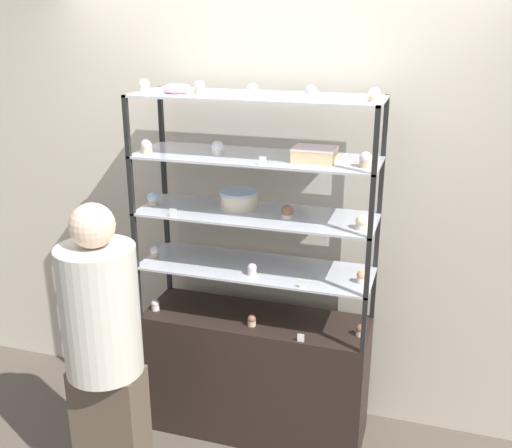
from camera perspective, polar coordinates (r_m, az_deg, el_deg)
name	(u,v)px	position (r m, az deg, el deg)	size (l,w,h in m)	color
ground_plane	(256,427)	(3.82, 0.00, -18.77)	(20.00, 20.00, 0.00)	brown
back_wall	(274,205)	(3.51, 1.72, 1.81)	(8.00, 0.05, 2.60)	beige
display_base	(256,374)	(3.60, 0.00, -14.09)	(1.27, 0.42, 0.75)	black
display_riser_lower	(256,270)	(3.28, 0.00, -4.41)	(1.27, 0.42, 0.31)	black
display_riser_middle	(256,217)	(3.17, 0.00, 0.70)	(1.27, 0.42, 0.31)	black
display_riser_upper	(256,160)	(3.09, 0.00, 6.13)	(1.27, 0.42, 0.31)	black
display_riser_top	(256,99)	(3.03, 0.00, 11.81)	(1.27, 0.42, 0.31)	black
layer_cake_centerpiece	(239,200)	(3.23, -1.63, 2.35)	(0.21, 0.21, 0.10)	beige
sheet_cake_frosted	(315,154)	(2.97, 5.61, 6.62)	(0.21, 0.16, 0.07)	#DBBC84
cupcake_0	(155,305)	(3.52, -9.57, -7.62)	(0.05, 0.05, 0.07)	white
cupcake_1	(252,320)	(3.31, -0.41, -9.16)	(0.05, 0.05, 0.07)	#CCB28C
cupcake_2	(360,330)	(3.26, 9.89, -9.94)	(0.05, 0.05, 0.07)	beige
price_tag_0	(301,338)	(3.17, 4.29, -10.77)	(0.04, 0.00, 0.04)	white
cupcake_3	(155,252)	(3.43, -9.64, -2.65)	(0.05, 0.05, 0.07)	#CCB28C
cupcake_4	(252,269)	(3.16, -0.38, -4.34)	(0.05, 0.05, 0.07)	beige
cupcake_5	(361,277)	(3.12, 9.98, -5.00)	(0.05, 0.05, 0.07)	white
price_tag_1	(303,284)	(3.03, 4.52, -5.72)	(0.04, 0.00, 0.04)	white
cupcake_6	(153,199)	(3.34, -9.79, 2.33)	(0.06, 0.06, 0.07)	#CCB28C
cupcake_7	(287,212)	(3.08, 2.99, 1.15)	(0.06, 0.06, 0.07)	beige
cupcake_8	(362,223)	(2.96, 10.07, 0.14)	(0.06, 0.06, 0.07)	white
price_tag_2	(173,213)	(3.13, -7.89, 1.06)	(0.04, 0.00, 0.04)	white
cupcake_9	(147,146)	(3.20, -10.37, 7.31)	(0.06, 0.06, 0.07)	#CCB28C
cupcake_10	(217,148)	(3.10, -3.70, 7.22)	(0.06, 0.06, 0.07)	white
cupcake_11	(366,160)	(2.89, 10.40, 6.03)	(0.06, 0.06, 0.07)	#CCB28C
price_tag_3	(263,161)	(2.88, 0.64, 6.02)	(0.04, 0.00, 0.04)	white
cupcake_12	(144,86)	(3.21, -10.60, 12.84)	(0.05, 0.05, 0.07)	beige
cupcake_13	(199,87)	(3.09, -5.42, 12.82)	(0.05, 0.05, 0.07)	#CCB28C
cupcake_14	(252,90)	(2.97, -0.39, 12.66)	(0.05, 0.05, 0.07)	white
cupcake_15	(311,92)	(2.89, 5.25, 12.38)	(0.05, 0.05, 0.07)	white
cupcake_16	(374,95)	(2.82, 11.22, 11.96)	(0.05, 0.05, 0.07)	#CCB28C
price_tag_4	(190,93)	(2.95, -6.30, 12.32)	(0.04, 0.00, 0.04)	white
donut_glazed	(177,89)	(3.14, -7.53, 12.65)	(0.14, 0.14, 0.04)	#EFB2BC
customer_figure	(104,350)	(3.01, -14.27, -11.52)	(0.37, 0.37, 1.57)	brown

